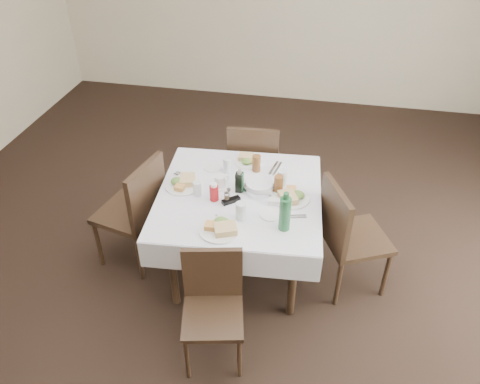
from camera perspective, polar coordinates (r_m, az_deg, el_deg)
The scene contains 33 objects.
ground_plane at distance 3.92m, azimuth -2.06°, elevation -10.24°, with size 7.00×7.00×0.00m, color black.
room_shell at distance 2.92m, azimuth -2.79°, elevation 13.43°, with size 6.04×7.04×2.80m.
dining_table at distance 3.55m, azimuth -0.09°, elevation -1.36°, with size 1.31×1.31×0.76m.
chair_north at distance 4.27m, azimuth 1.68°, elevation 3.61°, with size 0.47×0.47×0.94m.
chair_south at distance 3.14m, azimuth -3.33°, elevation -12.95°, with size 0.47×0.47×0.83m.
chair_east at distance 3.58m, azimuth 12.78°, elevation -4.78°, with size 0.60×0.60×0.96m.
chair_west at distance 3.78m, azimuth -12.39°, elevation -1.85°, with size 0.55×0.55×0.98m.
meal_north at distance 3.85m, azimuth 0.99°, elevation 3.90°, with size 0.23×0.23×0.05m.
meal_south at distance 3.16m, azimuth -2.34°, elevation -4.38°, with size 0.29×0.29×0.06m.
meal_east at distance 3.45m, azimuth 6.24°, elevation -0.53°, with size 0.28×0.28×0.06m.
meal_west at distance 3.60m, azimuth -6.95°, elevation 1.09°, with size 0.27×0.27×0.06m.
side_plate_a at distance 3.79m, azimuth -3.34°, elevation 3.00°, with size 0.14×0.14×0.01m.
side_plate_b at distance 3.30m, azimuth 3.73°, elevation -2.75°, with size 0.15×0.15×0.01m.
water_n at distance 3.71m, azimuth -1.55°, elevation 3.27°, with size 0.07×0.07×0.13m.
water_s at distance 3.23m, azimuth 0.11°, elevation -2.35°, with size 0.07×0.07×0.13m.
water_e at distance 3.56m, azimuth 5.14°, elevation 1.69°, with size 0.07×0.07×0.13m.
water_w at distance 3.47m, azimuth -5.22°, elevation 0.41°, with size 0.06×0.06×0.11m.
iced_tea_a at distance 3.72m, azimuth 2.02°, elevation 3.51°, with size 0.07×0.07×0.14m.
iced_tea_b at distance 3.49m, azimuth 4.71°, elevation 0.94°, with size 0.07×0.07×0.14m.
bread_basket at distance 3.52m, azimuth 2.37°, elevation 0.66°, with size 0.23×0.23×0.08m.
oil_cruet_dark at distance 3.47m, azimuth -0.13°, elevation 1.28°, with size 0.05×0.05×0.21m.
oil_cruet_green at distance 3.48m, azimuth 0.03°, elevation 1.32°, with size 0.05×0.05×0.21m.
ketchup_bottle at distance 3.41m, azimuth -3.18°, elevation -0.03°, with size 0.07×0.07×0.14m.
salt_shaker at distance 3.45m, azimuth -1.41°, elevation -0.12°, with size 0.03×0.03×0.07m.
pepper_shaker at distance 3.40m, azimuth -1.62°, elevation -0.66°, with size 0.04×0.04×0.08m.
coffee_mug at distance 3.55m, azimuth -2.43°, elevation 1.24°, with size 0.14×0.14×0.10m.
sunglasses at distance 3.41m, azimuth -1.11°, elevation -1.04°, with size 0.13×0.12×0.03m.
green_bottle at distance 3.12m, azimuth 5.50°, elevation -2.59°, with size 0.08×0.08×0.30m.
sugar_caddy at distance 3.39m, azimuth 4.22°, elevation -1.19°, with size 0.09×0.06×0.04m.
cutlery_n at distance 3.78m, azimuth 4.35°, elevation 2.89°, with size 0.09×0.21×0.01m.
cutlery_s at distance 3.23m, azimuth -3.47°, elevation -3.87°, with size 0.10×0.19×0.01m.
cutlery_e at distance 3.31m, azimuth 6.77°, elevation -3.00°, with size 0.16×0.07×0.01m.
cutlery_w at distance 3.70m, azimuth -6.74°, elevation 1.82°, with size 0.20×0.13×0.01m.
Camera 1 is at (0.66, -2.61, 2.85)m, focal length 35.00 mm.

